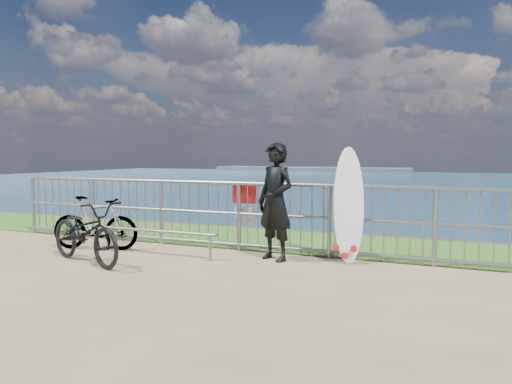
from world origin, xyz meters
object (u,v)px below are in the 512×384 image
at_px(bicycle_far, 95,223).
at_px(surfer, 275,202).
at_px(surfboard, 348,209).
at_px(bicycle_near, 85,232).

bearing_deg(bicycle_far, surfer, -96.30).
bearing_deg(surfboard, surfer, -164.21).
distance_m(surfer, bicycle_far, 3.06).
xyz_separation_m(surfboard, bicycle_near, (-3.45, -1.57, -0.32)).
bearing_deg(bicycle_near, bicycle_far, 53.02).
bearing_deg(surfer, bicycle_near, -128.43).
distance_m(surfer, bicycle_near, 2.78).
height_order(surfboard, bicycle_far, surfboard).
relative_size(surfer, surfboard, 1.03).
relative_size(surfer, bicycle_far, 1.19).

